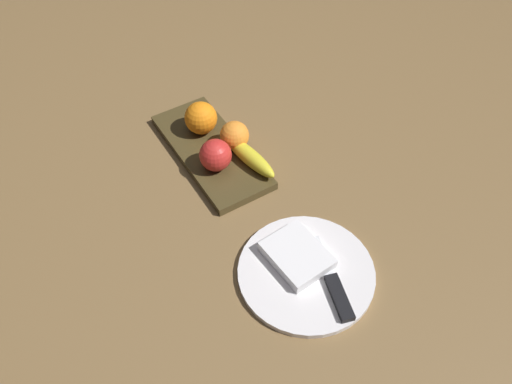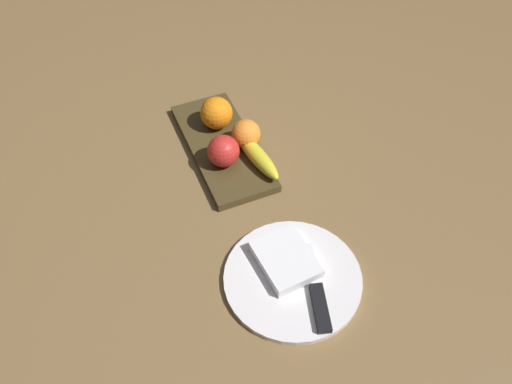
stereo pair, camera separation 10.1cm
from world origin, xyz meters
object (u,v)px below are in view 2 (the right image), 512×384
orange_near_banana (246,134)px  orange_near_apple (216,113)px  dinner_plate (295,278)px  knife (318,300)px  folded_napkin (288,259)px  apple (223,151)px  fruit_tray (224,146)px  banana (258,156)px

orange_near_banana → orange_near_apple: bearing=24.1°
dinner_plate → knife: 0.06m
orange_near_apple → folded_napkin: 0.39m
apple → orange_near_banana: 0.07m
fruit_tray → banana: (-0.08, -0.05, 0.03)m
fruit_tray → apple: 0.07m
orange_near_apple → dinner_plate: orange_near_apple is taller
banana → knife: bearing=165.9°
orange_near_apple → orange_near_banana: size_ratio=1.14×
banana → apple: bearing=58.9°
fruit_tray → dinner_plate: (-0.36, -0.00, -0.00)m
apple → orange_near_apple: (0.12, -0.03, 0.00)m
folded_napkin → banana: bearing=-10.4°
dinner_plate → folded_napkin: folded_napkin is taller
apple → knife: bearing=-174.5°
banana → folded_napkin: bearing=160.6°
folded_napkin → fruit_tray: bearing=0.0°
orange_near_banana → knife: (-0.40, 0.03, -0.03)m
dinner_plate → banana: bearing=-9.3°
banana → orange_near_banana: orange_near_banana is taller
orange_near_apple → fruit_tray: bearing=174.0°
orange_near_apple → dinner_plate: size_ratio=0.29×
orange_near_banana → folded_napkin: size_ratio=0.54×
banana → knife: 0.34m
dinner_plate → folded_napkin: size_ratio=2.14×
apple → orange_near_apple: bearing=-13.1°
banana → orange_near_apple: size_ratio=2.09×
banana → folded_napkin: size_ratio=1.30×
apple → orange_near_banana: size_ratio=1.07×
orange_near_apple → folded_napkin: (-0.39, 0.01, -0.03)m
banana → folded_napkin: (-0.25, 0.05, -0.01)m
orange_near_banana → folded_napkin: (-0.31, 0.04, -0.03)m
fruit_tray → knife: knife is taller
folded_napkin → knife: folded_napkin is taller
apple → dinner_plate: (-0.31, -0.02, -0.05)m
orange_near_banana → knife: bearing=175.9°
fruit_tray → folded_napkin: folded_napkin is taller
fruit_tray → apple: apple is taller
orange_near_banana → dinner_plate: 0.34m
fruit_tray → dinner_plate: 0.36m
knife → orange_near_banana: bearing=12.6°
orange_near_apple → dinner_plate: 0.42m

